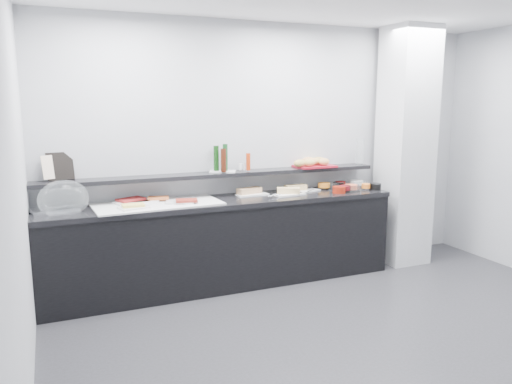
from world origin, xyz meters
name	(u,v)px	position (x,y,z in m)	size (l,w,h in m)	color
ground	(380,344)	(0.00, 0.00, 0.00)	(5.00, 5.00, 0.00)	#2D2D30
back_wall	(274,150)	(0.00, 2.00, 1.35)	(5.00, 0.02, 2.70)	#ABADB2
column	(405,147)	(1.50, 1.65, 1.35)	(0.50, 0.50, 2.70)	silver
buffet_cabinet	(224,245)	(-0.70, 1.70, 0.42)	(3.60, 0.60, 0.85)	black
counter_top	(224,202)	(-0.70, 1.70, 0.88)	(3.62, 0.62, 0.05)	black
wall_shelf	(218,174)	(-0.70, 1.88, 1.13)	(3.60, 0.25, 0.04)	black
cloche_base	(54,210)	(-2.29, 1.73, 0.92)	(0.39, 0.26, 0.04)	silver
cloche_dome	(64,199)	(-2.21, 1.66, 1.03)	(0.45, 0.29, 0.34)	white
linen_runner	(158,204)	(-1.37, 1.68, 0.91)	(1.19, 0.56, 0.01)	silver
platter_meat_a	(132,202)	(-1.60, 1.81, 0.92)	(0.31, 0.21, 0.01)	white
food_meat_a	(131,199)	(-1.60, 1.84, 0.94)	(0.25, 0.16, 0.02)	maroon
platter_salmon	(143,201)	(-1.48, 1.84, 0.92)	(0.28, 0.18, 0.01)	white
food_salmon	(158,198)	(-1.34, 1.82, 0.94)	(0.20, 0.13, 0.02)	#C65A28
platter_cheese	(134,207)	(-1.61, 1.55, 0.92)	(0.26, 0.17, 0.01)	white
food_cheese	(133,205)	(-1.62, 1.56, 0.94)	(0.20, 0.12, 0.02)	#F3D65E
platter_meat_b	(180,202)	(-1.16, 1.64, 0.92)	(0.27, 0.18, 0.01)	silver
food_meat_b	(187,200)	(-1.11, 1.59, 0.94)	(0.20, 0.13, 0.02)	maroon
sandwich_plate_left	(252,195)	(-0.35, 1.79, 0.91)	(0.34, 0.14, 0.01)	white
sandwich_food_left	(249,191)	(-0.37, 1.83, 0.94)	(0.27, 0.10, 0.06)	tan
tongs_left	(241,195)	(-0.48, 1.77, 0.92)	(0.01, 0.01, 0.16)	silver
sandwich_plate_mid	(289,194)	(0.01, 1.65, 0.91)	(0.33, 0.14, 0.01)	white
sandwich_food_mid	(288,191)	(0.02, 1.67, 0.94)	(0.24, 0.09, 0.06)	#D9B472
tongs_mid	(275,195)	(-0.18, 1.61, 0.92)	(0.01, 0.01, 0.16)	#ACAFB3
sandwich_plate_right	(306,191)	(0.28, 1.77, 0.91)	(0.32, 0.14, 0.01)	silver
sandwich_food_right	(296,187)	(0.17, 1.81, 0.94)	(0.24, 0.09, 0.06)	tan
tongs_right	(311,190)	(0.31, 1.72, 0.92)	(0.01, 0.01, 0.16)	silver
bowl_glass_fruit	(333,186)	(0.64, 1.80, 0.94)	(0.16, 0.16, 0.07)	silver
fill_glass_fruit	(324,185)	(0.53, 1.82, 0.95)	(0.13, 0.13, 0.05)	orange
bowl_black_jam	(338,186)	(0.70, 1.79, 0.94)	(0.12, 0.12, 0.07)	black
fill_black_jam	(340,184)	(0.76, 1.83, 0.95)	(0.12, 0.12, 0.05)	#570D0C
bowl_glass_cream	(360,184)	(0.97, 1.76, 0.94)	(0.17, 0.17, 0.07)	white
fill_glass_cream	(356,182)	(0.97, 1.84, 0.95)	(0.16, 0.16, 0.05)	white
bowl_red_jam	(339,190)	(0.56, 1.55, 0.94)	(0.14, 0.14, 0.07)	maroon
fill_red_jam	(345,188)	(0.65, 1.57, 0.95)	(0.12, 0.12, 0.05)	#550C10
bowl_glass_salmon	(352,188)	(0.74, 1.57, 0.94)	(0.18, 0.18, 0.07)	silver
fill_glass_salmon	(351,187)	(0.75, 1.60, 0.95)	(0.14, 0.14, 0.05)	#D55734
bowl_black_fruit	(375,186)	(1.05, 1.58, 0.94)	(0.13, 0.13, 0.07)	black
fill_black_fruit	(366,186)	(0.93, 1.59, 0.95)	(0.09, 0.09, 0.05)	orange
framed_print	(60,166)	(-2.21, 1.97, 1.28)	(0.24, 0.02, 0.26)	black
print_art	(52,167)	(-2.28, 1.95, 1.28)	(0.19, 0.00, 0.22)	beige
condiment_tray	(223,171)	(-0.64, 1.90, 1.16)	(0.27, 0.16, 0.01)	white
bottle_green_a	(216,158)	(-0.69, 1.94, 1.29)	(0.06, 0.06, 0.26)	#0F370F
bottle_brown	(224,160)	(-0.66, 1.81, 1.28)	(0.06, 0.06, 0.24)	#3D170B
bottle_green_b	(225,157)	(-0.61, 1.88, 1.30)	(0.05, 0.05, 0.28)	#113E18
bottle_hot	(248,162)	(-0.38, 1.84, 1.25)	(0.05, 0.05, 0.18)	#BC320D
shaker_salt	(240,167)	(-0.45, 1.88, 1.20)	(0.03, 0.03, 0.07)	white
shaker_pepper	(244,167)	(-0.42, 1.86, 1.20)	(0.03, 0.03, 0.07)	silver
bread_tray	(314,166)	(0.44, 1.89, 1.16)	(0.44, 0.31, 0.02)	maroon
bread_roll_nw	(306,161)	(0.37, 1.94, 1.21)	(0.13, 0.08, 0.08)	#C8864C
bread_roll_n	(308,161)	(0.42, 1.99, 1.21)	(0.15, 0.09, 0.08)	tan
bread_roll_ne	(319,160)	(0.54, 1.95, 1.21)	(0.16, 0.10, 0.08)	#AE8642
bread_roll_sw	(299,163)	(0.21, 1.81, 1.21)	(0.15, 0.10, 0.08)	#B89846
bread_roll_s	(309,163)	(0.33, 1.81, 1.21)	(0.14, 0.09, 0.08)	tan
bread_roll_se	(324,162)	(0.53, 1.82, 1.21)	(0.13, 0.08, 0.08)	tan
bread_roll_midw	(312,162)	(0.42, 1.89, 1.21)	(0.14, 0.09, 0.08)	tan
bread_roll_mide	(314,161)	(0.45, 1.90, 1.21)	(0.15, 0.10, 0.08)	tan
carafe	(360,152)	(1.02, 1.86, 1.30)	(0.10, 0.10, 0.30)	white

